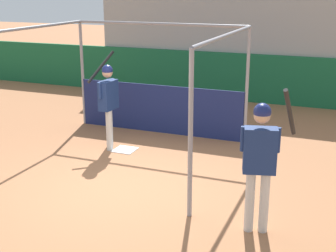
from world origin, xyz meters
The scene contains 7 objects.
ground_plane centered at (0.00, 0.00, 0.00)m, with size 60.00×60.00×0.00m, color #9E6642.
outfield_wall centered at (0.00, 6.85, 0.70)m, with size 24.00×0.12×1.41m.
bleacher_section centered at (0.00, 8.91, 1.74)m, with size 8.15×4.00×3.49m.
batting_cage centered at (-0.57, 2.47, 1.09)m, with size 4.10×3.74×2.52m.
home_plate centered at (-0.76, 1.68, 0.01)m, with size 0.44×0.44×0.02m.
player_batter centered at (-1.12, 1.69, 1.08)m, with size 0.56×0.97×1.96m.
player_waiting centered at (2.45, -0.65, 1.12)m, with size 0.69×0.53×2.08m.
Camera 1 is at (3.47, -6.53, 3.29)m, focal length 50.00 mm.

